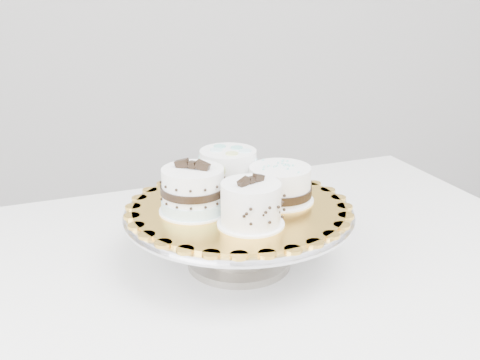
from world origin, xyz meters
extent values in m
cube|color=silver|center=(-0.01, 0.24, 0.73)|extent=(1.36, 1.01, 0.04)
cube|color=silver|center=(0.51, 0.68, 0.35)|extent=(0.06, 0.06, 0.71)
cylinder|color=gray|center=(0.03, 0.24, 0.76)|extent=(0.17, 0.17, 0.01)
cylinder|color=gray|center=(0.03, 0.24, 0.80)|extent=(0.11, 0.11, 0.09)
cylinder|color=silver|center=(0.03, 0.24, 0.85)|extent=(0.36, 0.36, 0.01)
cylinder|color=silver|center=(0.03, 0.24, 0.84)|extent=(0.37, 0.37, 0.00)
cylinder|color=#C47F29|center=(0.03, 0.24, 0.85)|extent=(0.40, 0.40, 0.01)
cylinder|color=white|center=(0.03, 0.16, 0.86)|extent=(0.10, 0.10, 0.00)
cylinder|color=white|center=(0.03, 0.16, 0.89)|extent=(0.12, 0.12, 0.06)
cylinder|color=white|center=(-0.05, 0.24, 0.86)|extent=(0.11, 0.11, 0.00)
cylinder|color=white|center=(-0.05, 0.24, 0.89)|extent=(0.13, 0.13, 0.07)
cylinder|color=silver|center=(-0.05, 0.24, 0.87)|extent=(0.10, 0.10, 0.02)
cylinder|color=black|center=(-0.05, 0.24, 0.89)|extent=(0.10, 0.10, 0.01)
cylinder|color=white|center=(0.02, 0.32, 0.86)|extent=(0.11, 0.11, 0.00)
cylinder|color=white|center=(0.02, 0.32, 0.89)|extent=(0.11, 0.11, 0.07)
cylinder|color=white|center=(0.10, 0.25, 0.86)|extent=(0.11, 0.11, 0.00)
cylinder|color=white|center=(0.10, 0.25, 0.89)|extent=(0.13, 0.13, 0.06)
cylinder|color=black|center=(0.10, 0.25, 0.87)|extent=(0.11, 0.11, 0.01)
camera|label=1|loc=(-0.18, -0.64, 1.23)|focal=45.00mm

